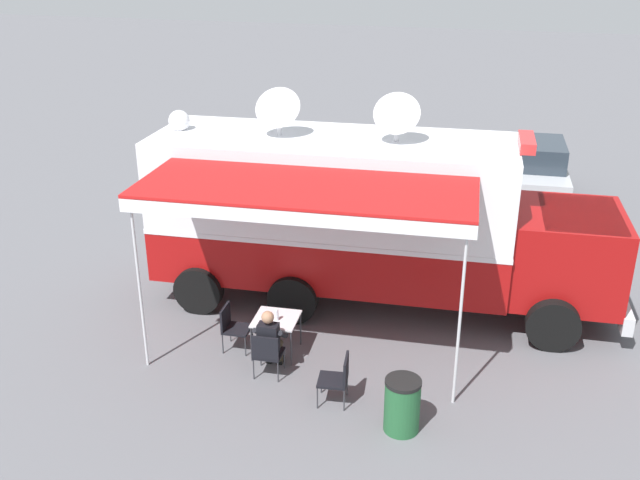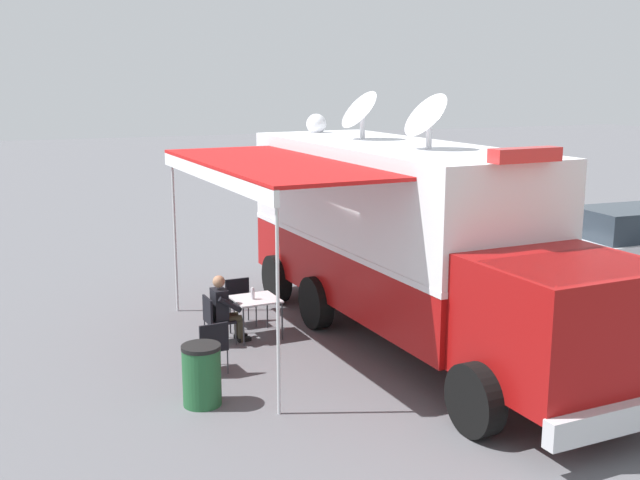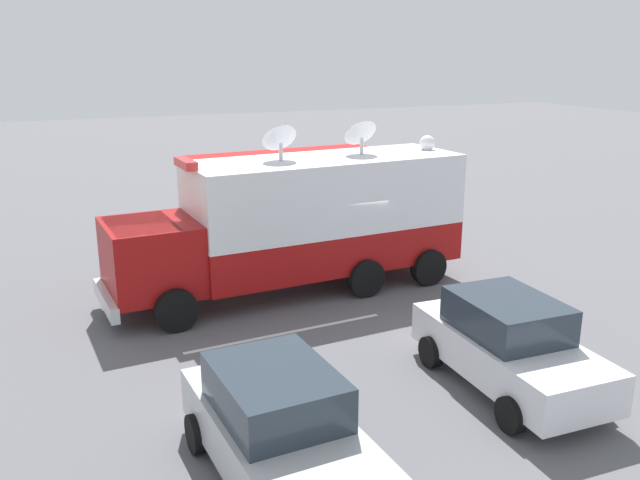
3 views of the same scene
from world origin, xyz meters
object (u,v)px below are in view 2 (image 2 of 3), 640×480
car_behind_truck (629,246)px  folding_chair_at_table (214,316)px  folding_chair_spare_by_truck (212,343)px  trash_bin (202,375)px  seated_responder (224,307)px  command_truck (409,234)px  folding_chair_beside_table (239,298)px  folding_table (256,301)px  water_bottle (253,294)px

car_behind_truck → folding_chair_at_table: bearing=3.5°
folding_chair_spare_by_truck → trash_bin: 1.20m
seated_responder → car_behind_truck: car_behind_truck is taller
folding_chair_spare_by_truck → seated_responder: size_ratio=0.70×
folding_chair_spare_by_truck → seated_responder: seated_responder is taller
command_truck → folding_chair_beside_table: command_truck is taller
folding_chair_spare_by_truck → seated_responder: (-0.58, -1.39, 0.14)m
folding_table → seated_responder: (0.61, 0.10, -0.02)m
water_bottle → folding_chair_at_table: (0.74, 0.07, -0.32)m
folding_chair_spare_by_truck → car_behind_truck: car_behind_truck is taller
folding_chair_beside_table → command_truck: bearing=142.4°
water_bottle → car_behind_truck: car_behind_truck is taller
trash_bin → folding_chair_at_table: bearing=-107.8°
folding_chair_at_table → seated_responder: 0.23m
folding_chair_beside_table → trash_bin: size_ratio=0.96×
folding_chair_spare_by_truck → trash_bin: size_ratio=0.96×
folding_chair_at_table → trash_bin: bearing=72.2°
command_truck → water_bottle: size_ratio=42.99×
folding_chair_at_table → folding_table: bearing=-172.3°
folding_chair_spare_by_truck → folding_chair_beside_table: bearing=-115.5°
water_bottle → folding_chair_spare_by_truck: size_ratio=0.26×
folding_table → water_bottle: water_bottle is taller
folding_chair_beside_table → folding_chair_spare_by_truck: 2.59m
folding_table → water_bottle: bearing=31.2°
command_truck → water_bottle: bearing=-23.1°
trash_bin → command_truck: bearing=-160.2°
folding_chair_beside_table → car_behind_truck: car_behind_truck is taller
seated_responder → folding_chair_beside_table: bearing=-119.8°
folding_table → car_behind_truck: (-9.11, -0.50, 0.21)m
seated_responder → trash_bin: seated_responder is taller
command_truck → seated_responder: command_truck is taller
seated_responder → folding_table: bearing=-171.2°
folding_table → water_bottle: size_ratio=3.80×
seated_responder → trash_bin: 2.72m
water_bottle → car_behind_truck: size_ratio=0.05×
water_bottle → folding_chair_at_table: bearing=5.4°
water_bottle → folding_chair_beside_table: size_ratio=0.26×
command_truck → folding_chair_at_table: command_truck is taller
trash_bin → folding_table: bearing=-121.6°
folding_chair_at_table → car_behind_truck: 9.94m
command_truck → car_behind_truck: 6.89m
folding_table → folding_chair_spare_by_truck: size_ratio=0.98×
folding_table → folding_chair_at_table: bearing=7.7°
trash_bin → car_behind_truck: bearing=-163.8°
folding_table → seated_responder: seated_responder is taller
command_truck → trash_bin: (4.12, 1.48, -1.49)m
folding_chair_beside_table → seated_responder: (0.54, 0.94, 0.14)m
command_truck → trash_bin: 4.62m
water_bottle → folding_chair_spare_by_truck: water_bottle is taller
folding_chair_at_table → folding_chair_spare_by_truck: size_ratio=1.00×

